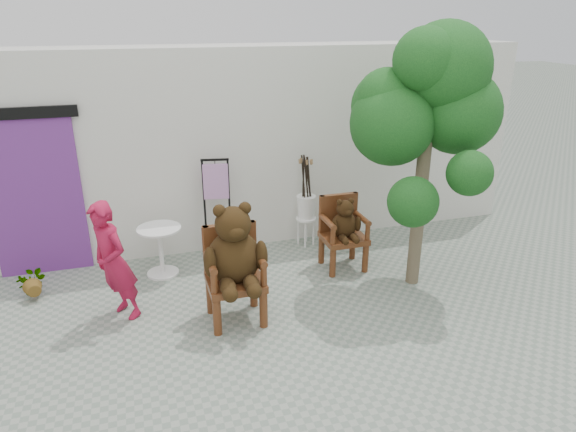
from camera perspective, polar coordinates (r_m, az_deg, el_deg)
The scene contains 11 objects.
ground_plane at distance 6.02m, azimuth 2.03°, elevation -13.03°, with size 60.00×60.00×0.00m, color gray.
back_wall at distance 8.18m, azimuth -4.99°, elevation 7.87°, with size 9.00×1.00×3.00m, color silver.
doorway at distance 7.72m, azimuth -26.32°, elevation 2.25°, with size 1.40×0.11×2.33m.
chair_big at distance 5.92m, azimuth -5.99°, elevation -4.54°, with size 0.73×0.78×1.48m.
chair_small at distance 7.29m, azimuth 6.15°, elevation -1.10°, with size 0.59×0.56×1.05m.
person at distance 6.27m, azimuth -18.81°, elevation -4.85°, with size 0.55×0.36×1.50m, color #A21336.
cafe_table at distance 7.31m, azimuth -13.99°, elevation -3.18°, with size 0.60×0.60×0.70m.
display_stand at distance 7.65m, azimuth -7.80°, elevation -0.42°, with size 0.51×0.42×1.51m.
stool_bucket at distance 7.95m, azimuth 2.04°, elevation 1.06°, with size 0.32×0.32×1.45m.
tree at distance 6.64m, azimuth 14.99°, elevation 12.24°, with size 1.94×1.83×3.37m.
potted_plant at distance 7.43m, azimuth -26.51°, elevation -6.64°, with size 0.35×0.31×0.39m, color #0F3713.
Camera 1 is at (-1.66, -4.68, 3.41)m, focal length 32.00 mm.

